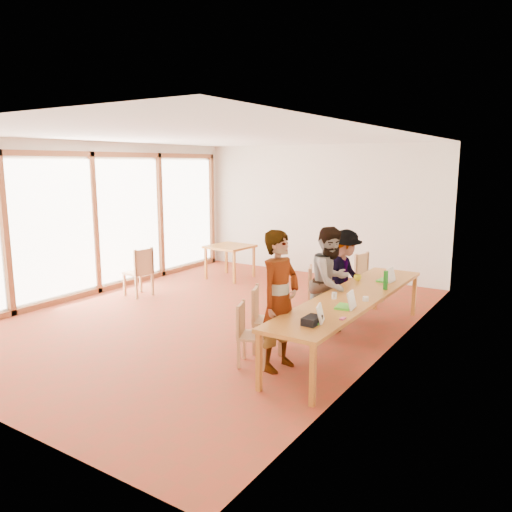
{
  "coord_description": "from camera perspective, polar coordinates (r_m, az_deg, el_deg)",
  "views": [
    {
      "loc": [
        5.03,
        -6.51,
        2.58
      ],
      "look_at": [
        0.74,
        0.16,
        1.1
      ],
      "focal_mm": 35.0,
      "sensor_mm": 36.0,
      "label": 1
    }
  ],
  "objects": [
    {
      "name": "ground",
      "position": [
        8.62,
        -4.73,
        -6.87
      ],
      "size": [
        8.0,
        8.0,
        0.0
      ],
      "primitive_type": "plane",
      "color": "brown",
      "rests_on": "ground"
    },
    {
      "name": "wall_back",
      "position": [
        11.7,
        7.19,
        5.2
      ],
      "size": [
        6.0,
        0.1,
        3.0
      ],
      "primitive_type": "cube",
      "color": "silver",
      "rests_on": "ground"
    },
    {
      "name": "wall_right",
      "position": [
        6.91,
        15.25,
        1.2
      ],
      "size": [
        0.1,
        8.0,
        3.0
      ],
      "primitive_type": "cube",
      "color": "silver",
      "rests_on": "ground"
    },
    {
      "name": "window_wall",
      "position": [
        10.36,
        -18.0,
        4.08
      ],
      "size": [
        0.1,
        8.0,
        3.0
      ],
      "primitive_type": "cube",
      "color": "white",
      "rests_on": "ground"
    },
    {
      "name": "ceiling",
      "position": [
        8.24,
        -5.06,
        13.59
      ],
      "size": [
        6.0,
        8.0,
        0.04
      ],
      "primitive_type": "cube",
      "color": "white",
      "rests_on": "wall_back"
    },
    {
      "name": "communal_table",
      "position": [
        7.19,
        11.02,
        -4.76
      ],
      "size": [
        0.8,
        4.0,
        0.75
      ],
      "color": "#C3712B",
      "rests_on": "ground"
    },
    {
      "name": "side_table",
      "position": [
        11.28,
        -3.0,
        0.81
      ],
      "size": [
        0.9,
        0.9,
        0.75
      ],
      "rotation": [
        0.0,
        0.0,
        -0.07
      ],
      "color": "#C3712B",
      "rests_on": "ground"
    },
    {
      "name": "chair_near",
      "position": [
        6.48,
        -1.03,
        -8.14
      ],
      "size": [
        0.5,
        0.5,
        0.44
      ],
      "rotation": [
        0.0,
        0.0,
        0.38
      ],
      "color": "tan",
      "rests_on": "ground"
    },
    {
      "name": "chair_mid",
      "position": [
        6.94,
        0.66,
        -6.42
      ],
      "size": [
        0.55,
        0.55,
        0.48
      ],
      "rotation": [
        0.0,
        0.0,
        0.42
      ],
      "color": "tan",
      "rests_on": "ground"
    },
    {
      "name": "chair_far",
      "position": [
        8.4,
        6.79,
        -3.54
      ],
      "size": [
        0.54,
        0.54,
        0.47
      ],
      "rotation": [
        0.0,
        0.0,
        0.4
      ],
      "color": "tan",
      "rests_on": "ground"
    },
    {
      "name": "chair_empty",
      "position": [
        9.61,
        12.39,
        -1.83
      ],
      "size": [
        0.51,
        0.51,
        0.48
      ],
      "rotation": [
        0.0,
        0.0,
        -0.24
      ],
      "color": "tan",
      "rests_on": "ground"
    },
    {
      "name": "chair_spare",
      "position": [
        9.97,
        -13.01,
        -1.23
      ],
      "size": [
        0.5,
        0.5,
        0.51
      ],
      "rotation": [
        0.0,
        0.0,
        3.01
      ],
      "color": "tan",
      "rests_on": "ground"
    },
    {
      "name": "person_near",
      "position": [
        6.25,
        2.73,
        -5.12
      ],
      "size": [
        0.5,
        0.7,
        1.78
      ],
      "primitive_type": "imported",
      "rotation": [
        0.0,
        0.0,
        1.45
      ],
      "color": "gray",
      "rests_on": "ground"
    },
    {
      "name": "person_mid",
      "position": [
        7.54,
        8.54,
        -2.95
      ],
      "size": [
        0.78,
        0.92,
        1.66
      ],
      "primitive_type": "imported",
      "rotation": [
        0.0,
        0.0,
        1.37
      ],
      "color": "gray",
      "rests_on": "ground"
    },
    {
      "name": "person_far",
      "position": [
        8.27,
        10.0,
        -2.27
      ],
      "size": [
        0.72,
        1.06,
        1.53
      ],
      "primitive_type": "imported",
      "rotation": [
        0.0,
        0.0,
        1.41
      ],
      "color": "gray",
      "rests_on": "ground"
    },
    {
      "name": "laptop_near",
      "position": [
        5.91,
        6.92,
        -6.95
      ],
      "size": [
        0.28,
        0.3,
        0.21
      ],
      "rotation": [
        0.0,
        0.0,
        0.3
      ],
      "color": "#4BCF32",
      "rests_on": "communal_table"
    },
    {
      "name": "laptop_mid",
      "position": [
        6.51,
        10.44,
        -5.37
      ],
      "size": [
        0.26,
        0.29,
        0.22
      ],
      "rotation": [
        0.0,
        0.0,
        0.13
      ],
      "color": "#4BCF32",
      "rests_on": "communal_table"
    },
    {
      "name": "laptop_far",
      "position": [
        8.08,
        14.83,
        -2.42
      ],
      "size": [
        0.24,
        0.28,
        0.22
      ],
      "rotation": [
        0.0,
        0.0,
        -0.05
      ],
      "color": "#4BCF32",
      "rests_on": "communal_table"
    },
    {
      "name": "yellow_mug",
      "position": [
        8.05,
        11.53,
        -2.44
      ],
      "size": [
        0.15,
        0.15,
        0.09
      ],
      "primitive_type": "imported",
      "rotation": [
        0.0,
        0.0,
        0.39
      ],
      "color": "yellow",
      "rests_on": "communal_table"
    },
    {
      "name": "green_bottle",
      "position": [
        7.56,
        14.6,
        -2.69
      ],
      "size": [
        0.07,
        0.07,
        0.28
      ],
      "primitive_type": "cylinder",
      "color": "#19791D",
      "rests_on": "communal_table"
    },
    {
      "name": "clear_glass",
      "position": [
        6.93,
        8.94,
        -4.49
      ],
      "size": [
        0.07,
        0.07,
        0.09
      ],
      "primitive_type": "cylinder",
      "color": "silver",
      "rests_on": "communal_table"
    },
    {
      "name": "condiment_cup",
      "position": [
        6.9,
        12.42,
        -4.8
      ],
      "size": [
        0.08,
        0.08,
        0.06
      ],
      "primitive_type": "cylinder",
      "color": "white",
      "rests_on": "communal_table"
    },
    {
      "name": "pink_phone",
      "position": [
        6.07,
        9.89,
        -7.06
      ],
      "size": [
        0.05,
        0.1,
        0.01
      ],
      "primitive_type": "cube",
      "color": "#DC448B",
      "rests_on": "communal_table"
    },
    {
      "name": "black_pouch",
      "position": [
        5.83,
        6.4,
        -7.33
      ],
      "size": [
        0.16,
        0.26,
        0.09
      ],
      "primitive_type": "cube",
      "color": "black",
      "rests_on": "communal_table"
    }
  ]
}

